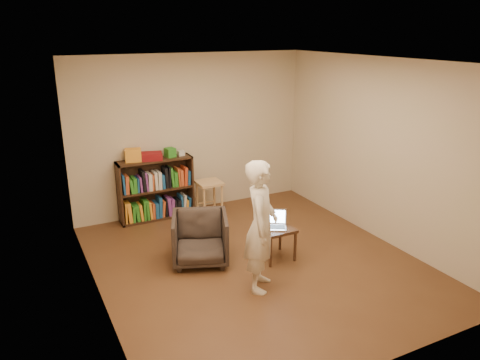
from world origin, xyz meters
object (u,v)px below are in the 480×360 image
bookshelf (156,192)px  person (261,226)px  laptop (275,223)px  side_table (276,233)px  stool (209,188)px  armchair (200,238)px

bookshelf → person: size_ratio=0.76×
bookshelf → laptop: size_ratio=3.18×
side_table → stool: bearing=95.5°
side_table → person: 0.89m
bookshelf → armchair: size_ratio=1.64×
bookshelf → stool: size_ratio=2.09×
stool → side_table: (0.18, -1.83, -0.09)m
bookshelf → stool: bookshelf is taller
person → stool: bearing=26.1°
bookshelf → laptop: bookshelf is taller
bookshelf → side_table: bookshelf is taller
stool → laptop: bearing=-84.4°
armchair → side_table: (0.94, -0.36, 0.04)m
armchair → person: (0.39, -0.92, 0.46)m
armchair → laptop: laptop is taller
armchair → side_table: size_ratio=1.65×
laptop → person: 0.85m
stool → laptop: (0.18, -1.80, 0.04)m
bookshelf → side_table: 2.32m
armchair → person: size_ratio=0.46×
laptop → person: (-0.55, -0.58, 0.29)m
person → laptop: bearing=-8.1°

